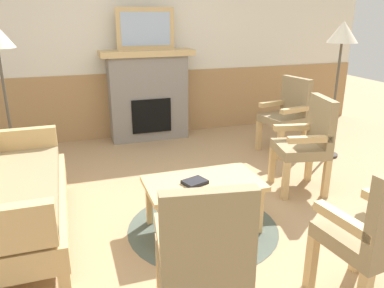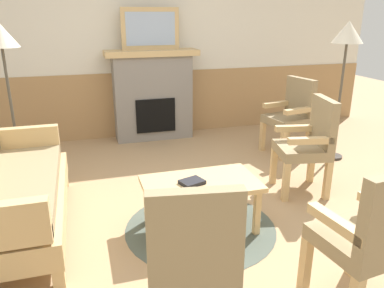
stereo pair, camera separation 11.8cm
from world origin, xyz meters
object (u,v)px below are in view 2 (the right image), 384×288
object	(u,v)px
couch	(13,189)
book_on_table	(192,182)
coffee_table	(201,187)
armchair_near_fireplace	(292,113)
fireplace	(153,94)
armchair_by_window_left	(309,142)
framed_picture	(150,29)
armchair_front_left	(371,234)
floor_lamp_by_couch	(2,45)
armchair_front_center	(192,255)
floor_lamp_by_chairs	(347,41)

from	to	relation	value
couch	book_on_table	size ratio (longest dim) A/B	9.74
coffee_table	couch	bearing A→B (deg)	165.44
couch	armchair_near_fireplace	world-z (taller)	same
fireplace	armchair_by_window_left	bearing A→B (deg)	-62.48
fireplace	armchair_by_window_left	size ratio (longest dim) A/B	1.33
framed_picture	armchair_front_left	bearing A→B (deg)	-81.76
framed_picture	coffee_table	size ratio (longest dim) A/B	0.83
book_on_table	floor_lamp_by_couch	world-z (taller)	floor_lamp_by_couch
coffee_table	armchair_by_window_left	distance (m)	1.34
armchair_front_center	couch	bearing A→B (deg)	126.68
book_on_table	floor_lamp_by_couch	distance (m)	2.49
fireplace	floor_lamp_by_chairs	world-z (taller)	floor_lamp_by_chairs
coffee_table	book_on_table	distance (m)	0.11
coffee_table	floor_lamp_by_couch	bearing A→B (deg)	134.27
book_on_table	armchair_near_fireplace	distance (m)	2.35
couch	armchair_near_fireplace	size ratio (longest dim) A/B	1.84
couch	framed_picture	bearing A→B (deg)	54.33
framed_picture	armchair_near_fireplace	size ratio (longest dim) A/B	0.82
armchair_front_left	fireplace	bearing A→B (deg)	98.24
armchair_by_window_left	armchair_front_center	size ratio (longest dim) A/B	1.00
book_on_table	floor_lamp_by_chairs	world-z (taller)	floor_lamp_by_chairs
framed_picture	armchair_front_left	world-z (taller)	framed_picture
armchair_near_fireplace	floor_lamp_by_chairs	size ratio (longest dim) A/B	0.58
book_on_table	armchair_front_center	xyz separation A→B (m)	(-0.31, -1.06, 0.08)
framed_picture	couch	world-z (taller)	framed_picture
armchair_near_fireplace	coffee_table	bearing A→B (deg)	-139.02
framed_picture	armchair_near_fireplace	world-z (taller)	framed_picture
armchair_front_left	armchair_by_window_left	bearing A→B (deg)	69.04
couch	floor_lamp_by_couch	bearing A→B (deg)	95.55
book_on_table	armchair_front_center	bearing A→B (deg)	-106.50
framed_picture	book_on_table	bearing A→B (deg)	-94.18
floor_lamp_by_couch	floor_lamp_by_chairs	world-z (taller)	same
framed_picture	armchair_by_window_left	world-z (taller)	framed_picture
armchair_near_fireplace	floor_lamp_by_chairs	bearing A→B (deg)	-38.64
book_on_table	armchair_front_center	size ratio (longest dim) A/B	0.19
couch	coffee_table	xyz separation A→B (m)	(1.50, -0.39, -0.01)
couch	book_on_table	distance (m)	1.47
floor_lamp_by_couch	floor_lamp_by_chairs	distance (m)	3.81
book_on_table	armchair_front_left	bearing A→B (deg)	-57.49
armchair_by_window_left	floor_lamp_by_chairs	xyz separation A→B (m)	(0.88, 0.74, 0.91)
framed_picture	floor_lamp_by_couch	bearing A→B (deg)	-150.83
book_on_table	armchair_near_fireplace	xyz separation A→B (m)	(1.80, 1.51, 0.08)
couch	floor_lamp_by_chairs	world-z (taller)	floor_lamp_by_chairs
floor_lamp_by_couch	floor_lamp_by_chairs	size ratio (longest dim) A/B	1.00
coffee_table	floor_lamp_by_chairs	world-z (taller)	floor_lamp_by_chairs
couch	coffee_table	distance (m)	1.55
floor_lamp_by_couch	fireplace	bearing A→B (deg)	29.17
couch	book_on_table	world-z (taller)	couch
fireplace	coffee_table	xyz separation A→B (m)	(-0.11, -2.63, -0.27)
couch	floor_lamp_by_couch	world-z (taller)	floor_lamp_by_couch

